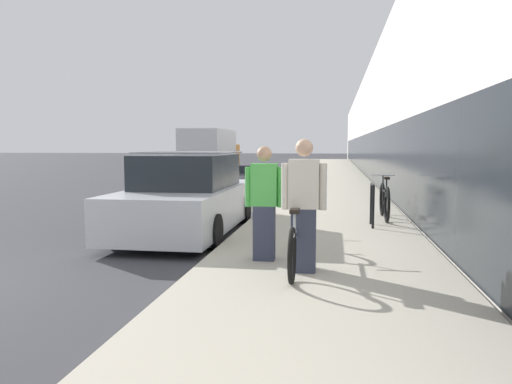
{
  "coord_description": "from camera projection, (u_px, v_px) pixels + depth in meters",
  "views": [
    {
      "loc": [
        5.32,
        -4.58,
        1.73
      ],
      "look_at": [
        2.5,
        13.2,
        0.06
      ],
      "focal_mm": 35.0,
      "sensor_mm": 36.0,
      "label": 1
    }
  ],
  "objects": [
    {
      "name": "sidewalk_slab",
      "position": [
        333.0,
        178.0,
        25.33
      ],
      "size": [
        3.37,
        70.0,
        0.15
      ],
      "color": "#B2AA99",
      "rests_on": "ground"
    },
    {
      "name": "storefront_facade",
      "position": [
        440.0,
        127.0,
        31.88
      ],
      "size": [
        10.01,
        70.0,
        5.82
      ],
      "color": "silver",
      "rests_on": "ground"
    },
    {
      "name": "tandem_bicycle",
      "position": [
        298.0,
        238.0,
        6.59
      ],
      "size": [
        0.52,
        2.53,
        0.83
      ],
      "color": "black",
      "rests_on": "sidewalk_slab"
    },
    {
      "name": "person_rider",
      "position": [
        304.0,
        206.0,
        6.21
      ],
      "size": [
        0.57,
        0.22,
        1.66
      ],
      "color": "#33384C",
      "rests_on": "sidewalk_slab"
    },
    {
      "name": "person_bystander",
      "position": [
        264.0,
        203.0,
        6.85
      ],
      "size": [
        0.53,
        0.21,
        1.57
      ],
      "color": "#33384C",
      "rests_on": "sidewalk_slab"
    },
    {
      "name": "bike_rack_hoop",
      "position": [
        372.0,
        200.0,
        9.77
      ],
      "size": [
        0.05,
        0.6,
        0.84
      ],
      "color": "black",
      "rests_on": "sidewalk_slab"
    },
    {
      "name": "cruiser_bike_nearest",
      "position": [
        385.0,
        201.0,
        10.75
      ],
      "size": [
        0.52,
        1.82,
        0.94
      ],
      "color": "black",
      "rests_on": "sidewalk_slab"
    },
    {
      "name": "parked_sedan_curbside",
      "position": [
        188.0,
        198.0,
        9.82
      ],
      "size": [
        1.96,
        4.79,
        1.62
      ],
      "color": "silver",
      "rests_on": "ground"
    },
    {
      "name": "vintage_roadster_curbside",
      "position": [
        240.0,
        185.0,
        15.83
      ],
      "size": [
        1.78,
        3.95,
        1.09
      ],
      "color": "black",
      "rests_on": "ground"
    },
    {
      "name": "moving_truck",
      "position": [
        211.0,
        152.0,
        30.01
      ],
      "size": [
        2.39,
        6.84,
        2.67
      ],
      "color": "orange",
      "rests_on": "ground"
    }
  ]
}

